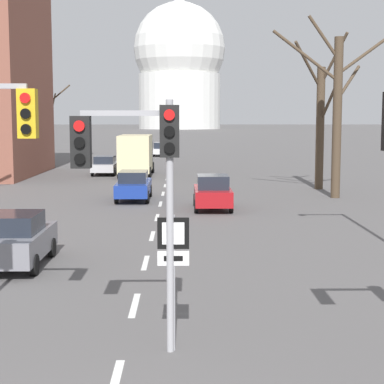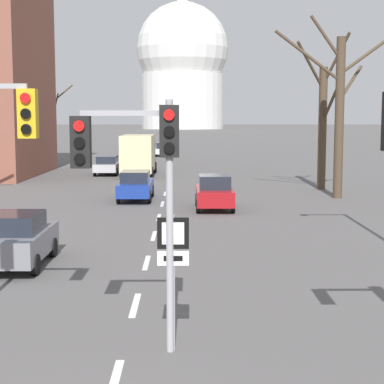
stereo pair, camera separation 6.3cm
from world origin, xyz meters
name	(u,v)px [view 1 (the left image)]	position (x,y,z in m)	size (l,w,h in m)	color
lane_stripe_0	(115,382)	(0.00, 3.37, 0.00)	(0.16, 2.00, 0.01)	silver
lane_stripe_1	(135,305)	(0.00, 7.87, 0.00)	(0.16, 2.00, 0.01)	silver
lane_stripe_2	(145,263)	(0.00, 12.37, 0.00)	(0.16, 2.00, 0.01)	silver
lane_stripe_3	(152,236)	(0.00, 16.87, 0.00)	(0.16, 2.00, 0.01)	silver
lane_stripe_4	(157,217)	(0.00, 21.37, 0.00)	(0.16, 2.00, 0.01)	silver
lane_stripe_5	(160,204)	(0.00, 25.87, 0.00)	(0.16, 2.00, 0.01)	silver
lane_stripe_6	(163,194)	(0.00, 30.37, 0.00)	(0.16, 2.00, 0.01)	silver
lane_stripe_7	(165,186)	(0.00, 34.87, 0.00)	(0.16, 2.00, 0.01)	silver
lane_stripe_8	(167,179)	(0.00, 39.37, 0.00)	(0.16, 2.00, 0.01)	silver
lane_stripe_9	(168,174)	(0.00, 43.87, 0.00)	(0.16, 2.00, 0.01)	silver
traffic_signal_centre_tall	(139,163)	(0.34, 4.82, 3.62)	(1.99, 0.34, 4.79)	#9E9EA3
route_sign_post	(173,258)	(0.97, 4.87, 1.81)	(0.60, 0.08, 2.64)	#9E9EA3
sedan_near_left	(213,192)	(2.61, 23.87, 0.84)	(1.82, 3.90, 1.69)	maroon
sedan_near_right	(105,165)	(-4.90, 43.02, 0.76)	(1.82, 4.49, 1.47)	#B7B7BC
sedan_mid_centre	(16,239)	(-3.84, 11.98, 0.82)	(1.76, 3.95, 1.63)	slate
sedan_far_left	(160,149)	(-1.44, 67.19, 0.79)	(1.69, 4.13, 1.58)	silver
sedan_far_right	(134,185)	(-1.49, 27.45, 0.82)	(1.79, 4.57, 1.60)	navy
delivery_truck	(136,154)	(-2.38, 41.82, 1.70)	(2.44, 7.20, 3.14)	#333842
bare_tree_right_near	(321,121)	(9.67, 32.54, 4.26)	(3.22, 3.18, 9.45)	#473828
bare_tree_left_far	(50,119)	(-11.02, 52.50, 4.35)	(2.50, 4.61, 10.11)	#473828
bare_tree_right_far	(337,108)	(9.64, 28.39, 4.95)	(6.58, 2.10, 9.97)	#473828
capitol_dome	(179,66)	(0.00, 246.55, 24.41)	(35.48, 35.48, 50.11)	silver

